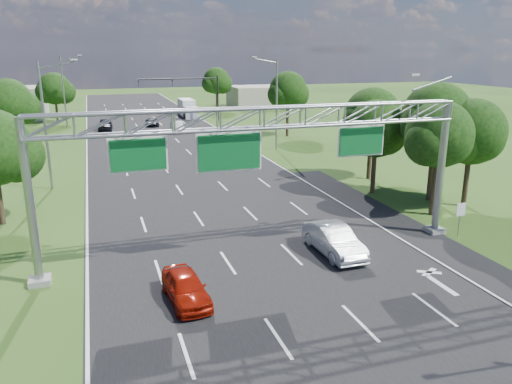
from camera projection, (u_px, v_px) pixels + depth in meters
name	position (u px, v px, depth m)	size (l,w,h in m)	color
ground	(193.00, 178.00, 43.70)	(220.00, 220.00, 0.00)	#274815
road	(193.00, 178.00, 43.70)	(18.00, 180.00, 0.02)	black
road_flare	(398.00, 224.00, 32.14)	(3.00, 30.00, 0.02)	black
sign_gantry	(264.00, 130.00, 25.46)	(23.50, 1.00, 9.56)	gray
regulatory_sign	(461.00, 213.00, 29.62)	(0.60, 0.08, 2.10)	gray
traffic_signal	(195.00, 88.00, 76.50)	(12.21, 0.24, 7.00)	black
streetlight_l_near	(47.00, 120.00, 38.78)	(2.97, 0.22, 10.16)	gray
streetlight_l_far	(65.00, 88.00, 70.76)	(2.97, 0.22, 10.16)	gray
streetlight_r_mid	(275.00, 99.00, 54.69)	(2.97, 0.22, 10.16)	gray
tree_cluster_right	(417.00, 127.00, 36.79)	(9.91, 14.60, 8.68)	#2D2116
tree_verge_lb	(9.00, 104.00, 51.18)	(5.76, 4.80, 8.06)	#2D2116
tree_verge_lc	(55.00, 90.00, 75.04)	(5.76, 4.80, 7.62)	#2D2116
tree_verge_rd	(288.00, 92.00, 63.45)	(5.76, 4.80, 8.28)	#2D2116
tree_verge_re	(217.00, 82.00, 90.38)	(5.76, 4.80, 7.84)	#2D2116
building_right	(261.00, 96.00, 97.85)	(12.00, 9.00, 4.00)	#ADA591
red_coupe	(186.00, 287.00, 22.09)	(1.61, 4.00, 1.36)	#A11707
silver_sedan	(334.00, 240.00, 27.27)	(1.69, 4.84, 1.60)	silver
car_queue_b	(152.00, 122.00, 73.41)	(1.78, 3.86, 1.07)	black
car_queue_c	(105.00, 125.00, 69.36)	(1.88, 4.68, 1.59)	black
car_queue_d	(177.00, 127.00, 68.19)	(1.47, 4.22, 1.39)	silver
box_truck	(187.00, 108.00, 83.50)	(2.29, 7.47, 2.83)	white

